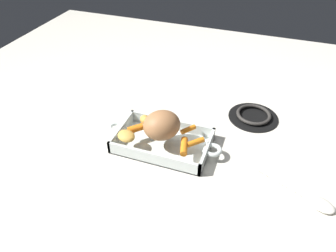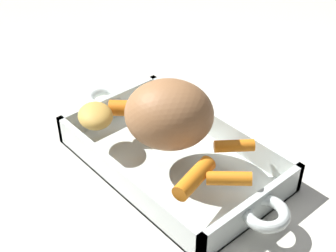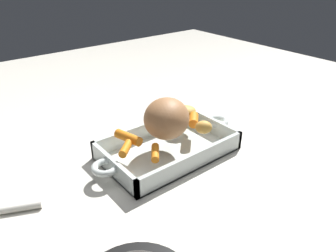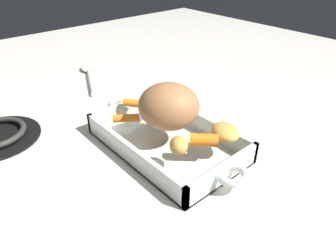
# 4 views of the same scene
# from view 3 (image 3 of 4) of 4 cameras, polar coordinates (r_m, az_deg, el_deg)

# --- Properties ---
(ground_plane) EXTENTS (2.14, 2.14, 0.00)m
(ground_plane) POSITION_cam_3_polar(r_m,az_deg,el_deg) (0.78, 0.05, -4.87)
(ground_plane) COLOR silver
(roasting_dish) EXTENTS (0.40, 0.19, 0.05)m
(roasting_dish) POSITION_cam_3_polar(r_m,az_deg,el_deg) (0.77, 0.05, -3.93)
(roasting_dish) COLOR silver
(roasting_dish) RESTS_ON ground_plane
(pork_roast) EXTENTS (0.16, 0.16, 0.09)m
(pork_roast) POSITION_cam_3_polar(r_m,az_deg,el_deg) (0.73, -0.53, 1.30)
(pork_roast) COLOR #A26D43
(pork_roast) RESTS_ON roasting_dish
(baby_carrot_center_right) EXTENTS (0.05, 0.05, 0.02)m
(baby_carrot_center_right) POSITION_cam_3_polar(r_m,az_deg,el_deg) (0.81, 4.63, 1.14)
(baby_carrot_center_right) COLOR orange
(baby_carrot_center_right) RESTS_ON roasting_dish
(baby_carrot_northeast) EXTENTS (0.05, 0.05, 0.02)m
(baby_carrot_northeast) POSITION_cam_3_polar(r_m,az_deg,el_deg) (0.70, -7.59, -4.00)
(baby_carrot_northeast) COLOR orange
(baby_carrot_northeast) RESTS_ON roasting_dish
(baby_carrot_long) EXTENTS (0.04, 0.07, 0.02)m
(baby_carrot_long) POSITION_cam_3_polar(r_m,az_deg,el_deg) (0.73, -7.16, -2.07)
(baby_carrot_long) COLOR orange
(baby_carrot_long) RESTS_ON roasting_dish
(baby_carrot_short) EXTENTS (0.05, 0.05, 0.02)m
(baby_carrot_short) POSITION_cam_3_polar(r_m,az_deg,el_deg) (0.68, -2.31, -4.82)
(baby_carrot_short) COLOR orange
(baby_carrot_short) RESTS_ON roasting_dish
(potato_corner) EXTENTS (0.08, 0.07, 0.03)m
(potato_corner) POSITION_cam_3_polar(r_m,az_deg,el_deg) (0.84, 2.99, 2.65)
(potato_corner) COLOR gold
(potato_corner) RESTS_ON roasting_dish
(potato_near_roast) EXTENTS (0.05, 0.05, 0.03)m
(potato_near_roast) POSITION_cam_3_polar(r_m,az_deg,el_deg) (0.76, 6.42, -0.22)
(potato_near_roast) COLOR gold
(potato_near_roast) RESTS_ON roasting_dish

